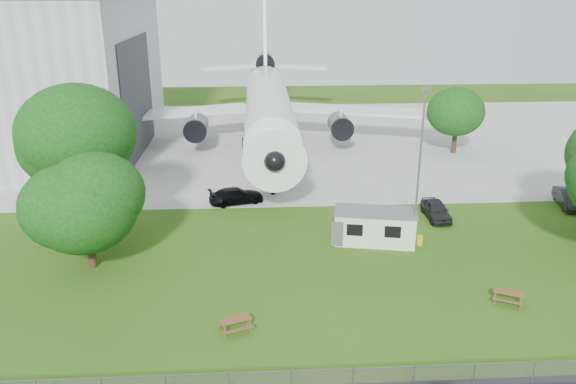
{
  "coord_description": "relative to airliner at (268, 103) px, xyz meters",
  "views": [
    {
      "loc": [
        -3.42,
        -31.69,
        18.6
      ],
      "look_at": [
        -1.16,
        8.0,
        4.0
      ],
      "focal_mm": 35.0,
      "sensor_mm": 36.0,
      "label": 1
    }
  ],
  "objects": [
    {
      "name": "tree_west_big",
      "position": [
        -15.32,
        -26.47,
        2.42
      ],
      "size": [
        9.13,
        9.13,
        12.26
      ],
      "color": "#382619",
      "rests_on": "ground"
    },
    {
      "name": "tree_west_small",
      "position": [
        -13.14,
        -31.49,
        -0.42
      ],
      "size": [
        7.63,
        7.63,
        8.67
      ],
      "color": "#382619",
      "rests_on": "ground"
    },
    {
      "name": "picnic_east",
      "position": [
        14.04,
        -37.82,
        -5.27
      ],
      "size": [
        2.28,
        2.15,
        0.76
      ],
      "primitive_type": null,
      "rotation": [
        0.0,
        0.0,
        -0.47
      ],
      "color": "brown",
      "rests_on": "ground"
    },
    {
      "name": "ground",
      "position": [
        2.0,
        -35.86,
        -5.27
      ],
      "size": [
        160.0,
        160.0,
        0.0
      ],
      "primitive_type": "plane",
      "color": "#3B6517"
    },
    {
      "name": "tree_far_apron",
      "position": [
        21.84,
        -4.61,
        -0.53
      ],
      "size": [
        6.64,
        6.64,
        8.07
      ],
      "color": "#382619",
      "rests_on": "ground"
    },
    {
      "name": "airliner",
      "position": [
        0.0,
        0.0,
        0.0
      ],
      "size": [
        46.36,
        47.73,
        17.69
      ],
      "color": "white",
      "rests_on": "ground"
    },
    {
      "name": "car_ne_sedan",
      "position": [
        26.36,
        -22.12,
        -4.5
      ],
      "size": [
        2.55,
        4.91,
        1.54
      ],
      "primitive_type": "imported",
      "rotation": [
        0.0,
        0.0,
        -0.21
      ],
      "color": "black",
      "rests_on": "ground"
    },
    {
      "name": "car_ne_hatch",
      "position": [
        13.67,
        -24.15,
        -4.51
      ],
      "size": [
        1.8,
        4.44,
        1.51
      ],
      "primitive_type": "imported",
      "rotation": [
        0.0,
        0.0,
        0.0
      ],
      "color": "black",
      "rests_on": "ground"
    },
    {
      "name": "car_apron_van",
      "position": [
        -3.41,
        -19.67,
        -4.55
      ],
      "size": [
        5.3,
        3.29,
        1.43
      ],
      "primitive_type": "imported",
      "rotation": [
        0.0,
        0.0,
        1.85
      ],
      "color": "black",
      "rests_on": "ground"
    },
    {
      "name": "picnic_west",
      "position": [
        -2.87,
        -39.9,
        -5.27
      ],
      "size": [
        2.21,
        2.04,
        0.76
      ],
      "primitive_type": null,
      "rotation": [
        0.0,
        0.0,
        0.36
      ],
      "color": "brown",
      "rests_on": "ground"
    },
    {
      "name": "lamp_mast",
      "position": [
        10.2,
        -29.66,
        0.73
      ],
      "size": [
        0.16,
        0.16,
        12.0
      ],
      "primitive_type": "cylinder",
      "color": "slate",
      "rests_on": "ground"
    },
    {
      "name": "concrete_apron",
      "position": [
        2.0,
        2.14,
        -5.25
      ],
      "size": [
        120.0,
        46.0,
        0.03
      ],
      "primitive_type": "cube",
      "color": "#B7B7B2",
      "rests_on": "ground"
    },
    {
      "name": "site_cabin",
      "position": [
        7.47,
        -28.61,
        -3.96
      ],
      "size": [
        6.95,
        3.82,
        2.62
      ],
      "color": "silver",
      "rests_on": "ground"
    }
  ]
}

